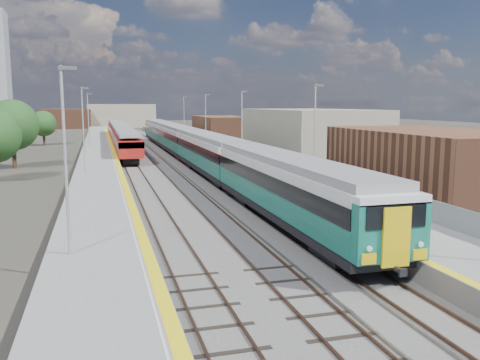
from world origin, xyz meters
name	(u,v)px	position (x,y,z in m)	size (l,w,h in m)	color
ground	(174,161)	(0.00, 50.00, 0.00)	(320.00, 320.00, 0.00)	#47443A
ballast_bed	(154,159)	(-2.25, 52.50, 0.03)	(10.50, 155.00, 0.06)	#565451
tracks	(157,157)	(-1.65, 54.18, 0.11)	(8.96, 160.00, 0.17)	#4C3323
platform_right	(211,154)	(5.28, 52.49, 0.54)	(4.70, 155.00, 8.52)	slate
platform_left	(99,157)	(-9.05, 52.49, 0.52)	(4.30, 155.00, 8.52)	slate
buildings	(63,91)	(-18.12, 138.60, 10.70)	(72.00, 185.50, 40.00)	brown
green_train	(191,144)	(1.50, 46.02, 2.40)	(3.10, 86.05, 3.41)	black
red_train	(120,134)	(-5.50, 72.59, 2.12)	(2.84, 57.60, 3.58)	black
tree_b	(12,125)	(-17.97, 47.18, 4.76)	(5.58, 5.58, 7.56)	#382619
tree_c	(43,124)	(-17.99, 79.81, 3.72)	(4.37, 4.37, 5.92)	#382619
tree_d	(296,128)	(19.88, 58.87, 3.52)	(4.13, 4.13, 5.60)	#382619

